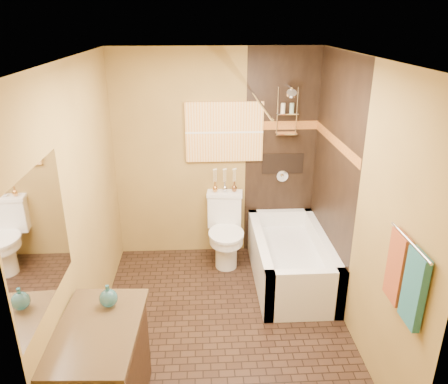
{
  "coord_description": "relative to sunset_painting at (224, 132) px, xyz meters",
  "views": [
    {
      "loc": [
        -0.18,
        -3.45,
        2.79
      ],
      "look_at": [
        0.03,
        0.4,
        1.24
      ],
      "focal_mm": 35.0,
      "sensor_mm": 36.0,
      "label": 1
    }
  ],
  "objects": [
    {
      "name": "alcove_niche",
      "position": [
        0.7,
        0.01,
        -0.4
      ],
      "size": [
        0.5,
        0.01,
        0.25
      ],
      "primitive_type": "cube",
      "color": "black",
      "rests_on": "alcove_tile_back"
    },
    {
      "name": "towel_bar",
      "position": [
        1.05,
        -2.53,
        -0.1
      ],
      "size": [
        0.02,
        0.55,
        0.02
      ],
      "primitive_type": "cylinder",
      "rotation": [
        1.57,
        0.0,
        0.0
      ],
      "color": "silver",
      "rests_on": "wall_right"
    },
    {
      "name": "towel_teal",
      "position": [
        1.06,
        -2.66,
        -0.37
      ],
      "size": [
        0.05,
        0.22,
        0.52
      ],
      "primitive_type": "cube",
      "color": "#1D5763",
      "rests_on": "towel_bar"
    },
    {
      "name": "sunset_painting",
      "position": [
        0.0,
        0.0,
        0.0
      ],
      "size": [
        0.9,
        0.04,
        0.7
      ],
      "primitive_type": "cube",
      "color": "gold",
      "rests_on": "wall_back"
    },
    {
      "name": "wall_front",
      "position": [
        -0.1,
        -2.98,
        -0.3
      ],
      "size": [
        2.4,
        0.02,
        2.5
      ],
      "primitive_type": "cube",
      "color": "#A4853F",
      "rests_on": "floor"
    },
    {
      "name": "mosaic_band_back",
      "position": [
        0.68,
        0.0,
        0.07
      ],
      "size": [
        0.85,
        0.01,
        0.1
      ],
      "primitive_type": "cube",
      "color": "brown",
      "rests_on": "alcove_tile_back"
    },
    {
      "name": "floor",
      "position": [
        -0.1,
        -1.48,
        -1.55
      ],
      "size": [
        3.0,
        3.0,
        0.0
      ],
      "primitive_type": "plane",
      "color": "black",
      "rests_on": "ground"
    },
    {
      "name": "bathtub",
      "position": [
        0.7,
        -0.73,
        -1.33
      ],
      "size": [
        0.8,
        1.5,
        0.55
      ],
      "color": "white",
      "rests_on": "floor"
    },
    {
      "name": "towel_rust",
      "position": [
        1.06,
        -2.4,
        -0.37
      ],
      "size": [
        0.05,
        0.22,
        0.52
      ],
      "primitive_type": "cube",
      "color": "#93371A",
      "rests_on": "towel_bar"
    },
    {
      "name": "bud_vases",
      "position": [
        0.0,
        -0.09,
        -0.56
      ],
      "size": [
        0.29,
        0.06,
        0.29
      ],
      "color": "#D59042",
      "rests_on": "toilet"
    },
    {
      "name": "wall_back",
      "position": [
        -0.1,
        0.02,
        -0.3
      ],
      "size": [
        2.4,
        0.02,
        2.5
      ],
      "primitive_type": "cube",
      "color": "#A4853F",
      "rests_on": "floor"
    },
    {
      "name": "alcove_tile_back",
      "position": [
        0.68,
        0.01,
        -0.3
      ],
      "size": [
        0.85,
        0.01,
        2.5
      ],
      "primitive_type": "cube",
      "color": "black",
      "rests_on": "wall_back"
    },
    {
      "name": "wall_right",
      "position": [
        1.1,
        -1.48,
        -0.3
      ],
      "size": [
        0.02,
        3.0,
        2.5
      ],
      "primitive_type": "cube",
      "color": "#A4853F",
      "rests_on": "floor"
    },
    {
      "name": "vanity",
      "position": [
        -1.02,
        -2.48,
        -1.14
      ],
      "size": [
        0.61,
        0.95,
        0.82
      ],
      "rotation": [
        0.0,
        0.0,
        -0.05
      ],
      "color": "black",
      "rests_on": "floor"
    },
    {
      "name": "alcove_tile_right",
      "position": [
        1.09,
        -0.73,
        -0.3
      ],
      "size": [
        0.01,
        1.5,
        2.5
      ],
      "primitive_type": "cube",
      "color": "black",
      "rests_on": "wall_right"
    },
    {
      "name": "curtain_rod",
      "position": [
        0.3,
        -0.73,
        0.47
      ],
      "size": [
        0.03,
        1.55,
        0.03
      ],
      "primitive_type": "cylinder",
      "rotation": [
        1.57,
        0.0,
        0.0
      ],
      "color": "silver",
      "rests_on": "wall_back"
    },
    {
      "name": "wall_left",
      "position": [
        -1.3,
        -1.48,
        -0.3
      ],
      "size": [
        0.02,
        3.0,
        2.5
      ],
      "primitive_type": "cube",
      "color": "#A4853F",
      "rests_on": "floor"
    },
    {
      "name": "toilet",
      "position": [
        0.0,
        -0.27,
        -1.13
      ],
      "size": [
        0.44,
        0.64,
        0.84
      ],
      "rotation": [
        0.0,
        0.0,
        -0.1
      ],
      "color": "white",
      "rests_on": "floor"
    },
    {
      "name": "ceiling",
      "position": [
        -0.1,
        -1.48,
        0.95
      ],
      "size": [
        3.0,
        3.0,
        0.0
      ],
      "primitive_type": "plane",
      "color": "silver",
      "rests_on": "wall_back"
    },
    {
      "name": "vanity_mirror",
      "position": [
        -1.28,
        -2.48,
        -0.05
      ],
      "size": [
        0.01,
        1.0,
        0.9
      ],
      "primitive_type": "cube",
      "color": "white",
      "rests_on": "wall_left"
    },
    {
      "name": "mosaic_band_right",
      "position": [
        1.08,
        -0.73,
        0.07
      ],
      "size": [
        0.01,
        1.5,
        0.1
      ],
      "primitive_type": "cube",
      "color": "brown",
      "rests_on": "alcove_tile_right"
    },
    {
      "name": "shower_fixtures",
      "position": [
        0.7,
        -0.1,
        0.12
      ],
      "size": [
        0.24,
        0.33,
        1.16
      ],
      "color": "silver",
      "rests_on": "floor"
    },
    {
      "name": "teal_bottle",
      "position": [
        -0.97,
        -2.23,
        -0.64
      ],
      "size": [
        0.14,
        0.14,
        0.21
      ],
      "primitive_type": null,
      "rotation": [
        0.0,
        0.0,
        0.0
      ],
      "color": "#215C65",
      "rests_on": "vanity"
    }
  ]
}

